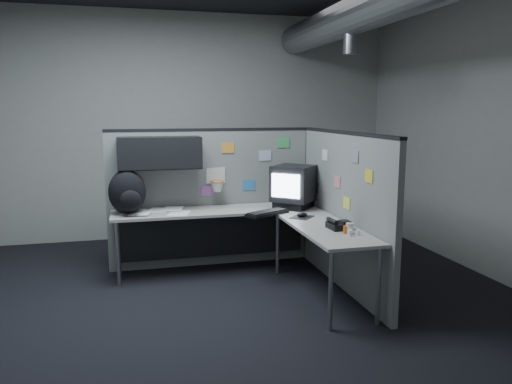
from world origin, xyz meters
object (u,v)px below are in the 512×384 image
object	(u,v)px
backpack	(127,193)
phone	(339,225)
monitor	(294,186)
desk	(243,224)
keyboard	(267,213)

from	to	relation	value
backpack	phone	bearing A→B (deg)	-22.73
monitor	backpack	xyz separation A→B (m)	(-1.84, 0.09, -0.02)
desk	keyboard	distance (m)	0.31
desk	phone	size ratio (longest dim) A/B	10.53
monitor	phone	xyz separation A→B (m)	(0.09, -1.09, -0.21)
phone	backpack	world-z (taller)	backpack
monitor	backpack	bearing A→B (deg)	174.26
monitor	keyboard	xyz separation A→B (m)	(-0.40, -0.31, -0.23)
monitor	backpack	size ratio (longest dim) A/B	1.24
keyboard	backpack	bearing A→B (deg)	-179.16
desk	keyboard	xyz separation A→B (m)	(0.24, -0.13, 0.14)
keyboard	phone	xyz separation A→B (m)	(0.48, -0.78, 0.02)
keyboard	desk	bearing A→B (deg)	167.16
keyboard	phone	distance (m)	0.92
phone	backpack	bearing A→B (deg)	156.29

